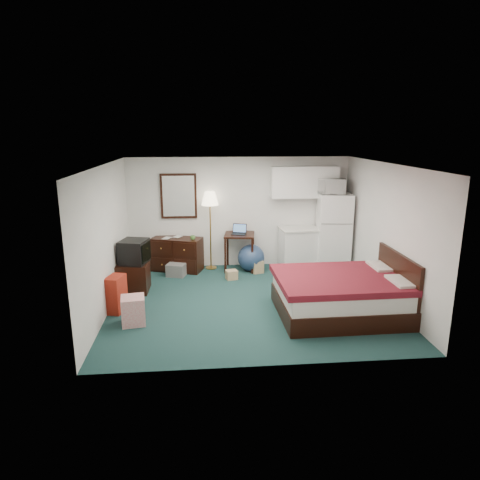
{
  "coord_description": "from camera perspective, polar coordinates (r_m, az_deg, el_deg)",
  "views": [
    {
      "loc": [
        -0.85,
        -7.32,
        3.05
      ],
      "look_at": [
        -0.15,
        0.37,
        1.08
      ],
      "focal_mm": 32.0,
      "sensor_mm": 36.0,
      "label": 1
    }
  ],
  "objects": [
    {
      "name": "cardboard_box_a",
      "position": [
        9.09,
        -1.13,
        -4.65
      ],
      "size": [
        0.27,
        0.24,
        0.2
      ],
      "primitive_type": null,
      "rotation": [
        0.0,
        0.0,
        0.22
      ],
      "color": "tan",
      "rests_on": "floor"
    },
    {
      "name": "exercise_ball",
      "position": [
        9.58,
        1.5,
        -2.38
      ],
      "size": [
        0.74,
        0.74,
        0.6
      ],
      "primitive_type": "sphere",
      "rotation": [
        0.0,
        0.0,
        0.28
      ],
      "color": "navy",
      "rests_on": "floor"
    },
    {
      "name": "crt_tv",
      "position": [
        8.47,
        -13.95,
        -1.51
      ],
      "size": [
        0.61,
        0.63,
        0.45
      ],
      "primitive_type": null,
      "rotation": [
        0.0,
        0.0,
        -0.24
      ],
      "color": "black",
      "rests_on": "tv_stand"
    },
    {
      "name": "upper_cabinets",
      "position": [
        9.74,
        8.55,
        7.66
      ],
      "size": [
        1.5,
        0.35,
        0.7
      ],
      "primitive_type": null,
      "color": "white",
      "rests_on": "walls"
    },
    {
      "name": "headboard",
      "position": [
        7.82,
        20.25,
        -5.26
      ],
      "size": [
        0.06,
        1.56,
        1.0
      ],
      "primitive_type": null,
      "color": "black",
      "rests_on": "walls"
    },
    {
      "name": "walls",
      "position": [
        7.59,
        1.36,
        0.59
      ],
      "size": [
        5.01,
        4.51,
        2.5
      ],
      "color": "silver",
      "rests_on": "floor"
    },
    {
      "name": "dresser",
      "position": [
        9.7,
        -8.37,
        -1.87
      ],
      "size": [
        1.2,
        0.82,
        0.75
      ],
      "primitive_type": null,
      "rotation": [
        0.0,
        0.0,
        -0.33
      ],
      "color": "black",
      "rests_on": "floor"
    },
    {
      "name": "bed",
      "position": [
        7.53,
        13.3,
        -7.21
      ],
      "size": [
        2.13,
        1.67,
        0.67
      ],
      "primitive_type": null,
      "rotation": [
        0.0,
        0.0,
        0.02
      ],
      "color": "#450B14",
      "rests_on": "floor"
    },
    {
      "name": "cardboard_box_b",
      "position": [
        9.52,
        2.24,
        -3.51
      ],
      "size": [
        0.3,
        0.33,
        0.28
      ],
      "primitive_type": null,
      "rotation": [
        0.0,
        0.0,
        0.29
      ],
      "color": "tan",
      "rests_on": "floor"
    },
    {
      "name": "suitcase",
      "position": [
        7.74,
        -16.2,
        -6.93
      ],
      "size": [
        0.34,
        0.45,
        0.64
      ],
      "primitive_type": null,
      "rotation": [
        0.0,
        0.0,
        -0.27
      ],
      "color": "#800F01",
      "rests_on": "floor"
    },
    {
      "name": "mug",
      "position": [
        9.39,
        -6.31,
        0.38
      ],
      "size": [
        0.12,
        0.1,
        0.11
      ],
      "primitive_type": "imported",
      "rotation": [
        0.0,
        0.0,
        -0.07
      ],
      "color": "#4F873A",
      "rests_on": "dresser"
    },
    {
      "name": "file_bin",
      "position": [
        9.38,
        -8.5,
        -3.97
      ],
      "size": [
        0.45,
        0.39,
        0.27
      ],
      "primitive_type": null,
      "rotation": [
        0.0,
        0.0,
        -0.29
      ],
      "color": "slate",
      "rests_on": "floor"
    },
    {
      "name": "ceiling",
      "position": [
        7.39,
        1.42,
        10.04
      ],
      "size": [
        5.0,
        4.5,
        0.01
      ],
      "primitive_type": "cube",
      "color": "silver",
      "rests_on": "walls"
    },
    {
      "name": "floor",
      "position": [
        7.98,
        1.31,
        -8.17
      ],
      "size": [
        5.0,
        4.5,
        0.01
      ],
      "primitive_type": "cube",
      "color": "#193838",
      "rests_on": "ground"
    },
    {
      "name": "book_b",
      "position": [
        9.69,
        -8.73,
        1.02
      ],
      "size": [
        0.15,
        0.09,
        0.21
      ],
      "primitive_type": "imported",
      "rotation": [
        0.0,
        0.0,
        -0.52
      ],
      "color": "tan",
      "rests_on": "dresser"
    },
    {
      "name": "fridge",
      "position": [
        9.85,
        12.34,
        1.11
      ],
      "size": [
        0.79,
        0.79,
        1.72
      ],
      "primitive_type": null,
      "rotation": [
        0.0,
        0.0,
        -0.12
      ],
      "color": "white",
      "rests_on": "floor"
    },
    {
      "name": "floor_lamp",
      "position": [
        9.62,
        -3.96,
        1.25
      ],
      "size": [
        0.39,
        0.39,
        1.77
      ],
      "primitive_type": null,
      "rotation": [
        0.0,
        0.0,
        -0.03
      ],
      "color": "gold",
      "rests_on": "floor"
    },
    {
      "name": "desk",
      "position": [
        9.65,
        -0.07,
        -1.56
      ],
      "size": [
        0.74,
        0.74,
        0.83
      ],
      "primitive_type": null,
      "rotation": [
        0.0,
        0.0,
        -0.15
      ],
      "color": "black",
      "rests_on": "floor"
    },
    {
      "name": "book_a",
      "position": [
        9.6,
        -10.15,
        0.86
      ],
      "size": [
        0.15,
        0.08,
        0.21
      ],
      "primitive_type": "imported",
      "rotation": [
        0.0,
        0.0,
        -0.4
      ],
      "color": "tan",
      "rests_on": "dresser"
    },
    {
      "name": "microwave",
      "position": [
        9.65,
        12.12,
        7.26
      ],
      "size": [
        0.67,
        0.48,
        0.41
      ],
      "primitive_type": "imported",
      "rotation": [
        0.0,
        0.0,
        -0.27
      ],
      "color": "white",
      "rests_on": "fridge"
    },
    {
      "name": "laptop",
      "position": [
        9.45,
        -0.18,
        1.38
      ],
      "size": [
        0.38,
        0.34,
        0.22
      ],
      "primitive_type": null,
      "rotation": [
        0.0,
        0.0,
        -0.29
      ],
      "color": "black",
      "rests_on": "desk"
    },
    {
      "name": "mirror",
      "position": [
        9.66,
        -8.18,
        5.83
      ],
      "size": [
        0.8,
        0.06,
        1.0
      ],
      "primitive_type": null,
      "color": "white",
      "rests_on": "walls"
    },
    {
      "name": "tv_stand",
      "position": [
        8.63,
        -14.01,
        -4.79
      ],
      "size": [
        0.59,
        0.64,
        0.58
      ],
      "primitive_type": null,
      "rotation": [
        0.0,
        0.0,
        -0.02
      ],
      "color": "black",
      "rests_on": "floor"
    },
    {
      "name": "retail_box",
      "position": [
        7.23,
        -14.04,
        -9.1
      ],
      "size": [
        0.42,
        0.42,
        0.46
      ],
      "primitive_type": null,
      "rotation": [
        0.0,
        0.0,
        0.15
      ],
      "color": "silver",
      "rests_on": "floor"
    },
    {
      "name": "kitchen_counter",
      "position": [
        9.84,
        7.85,
        -1.15
      ],
      "size": [
        0.86,
        0.68,
        0.9
      ],
      "primitive_type": null,
      "rotation": [
        0.0,
        0.0,
        0.07
      ],
      "color": "white",
      "rests_on": "floor"
    }
  ]
}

